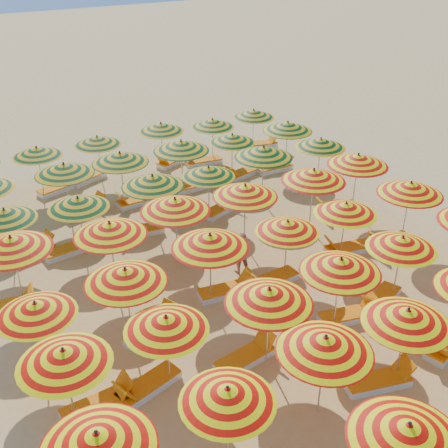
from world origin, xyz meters
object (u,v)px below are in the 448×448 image
(umbrella_7, at_px, (228,395))
(lounger_15, at_px, (153,330))
(lounger_25, at_px, (222,209))
(beachgoer_a, at_px, (187,250))
(lounger_37, at_px, (261,144))
(lounger_22, at_px, (31,253))
(lounger_10, at_px, (99,405))
(lounger_23, at_px, (69,249))
(umbrella_21, at_px, (287,226))
(lounger_21, at_px, (336,208))
(umbrella_41, at_px, (288,127))
(umbrella_46, at_px, (212,123))
(umbrella_31, at_px, (78,203))
(umbrella_25, at_px, (110,229))
(lounger_14, at_px, (381,300))
(umbrella_29, at_px, (358,160))
(umbrella_47, at_px, (254,114))
(umbrella_27, at_px, (245,191))
(lounger_31, at_px, (275,168))
(umbrella_9, at_px, (407,317))
(lounger_20, at_px, (7,307))
(lounger_13, at_px, (349,315))
(lounger_19, at_px, (389,242))
(umbrella_12, at_px, (64,357))
(umbrella_35, at_px, (321,143))
(umbrella_22, at_px, (346,208))
(lounger_28, at_px, (137,201))
(lounger_36, at_px, (203,161))
(umbrella_2, at_px, (408,433))
(umbrella_14, at_px, (269,296))
(umbrella_45, at_px, (161,127))
(umbrella_18, at_px, (36,309))
(umbrella_40, at_px, (232,138))
(umbrella_43, at_px, (37,152))
(lounger_11, at_px, (147,386))
(umbrella_6, at_px, (97,441))
(umbrella_26, at_px, (175,205))
(umbrella_44, at_px, (97,141))
(umbrella_32, at_px, (153,181))
(umbrella_8, at_px, (325,344))
(lounger_17, at_px, (272,280))
(umbrella_23, at_px, (410,188))
(lounger_7, at_px, (379,381))
(beachgoer_b, at_px, (241,253))
(lounger_12, at_px, (246,357))
(lounger_34, at_px, (87,178))
(umbrella_15, at_px, (341,265))
(umbrella_20, at_px, (210,241))
(umbrella_34, at_px, (264,152))
(lounger_24, at_px, (139,231))

(umbrella_7, bearing_deg, lounger_15, 87.98)
(lounger_25, relative_size, beachgoer_a, 1.43)
(lounger_37, bearing_deg, lounger_22, -146.50)
(lounger_10, bearing_deg, lounger_23, 76.62)
(umbrella_21, distance_m, lounger_21, 5.47)
(umbrella_41, distance_m, umbrella_46, 3.54)
(umbrella_31, relative_size, lounger_22, 1.21)
(umbrella_25, bearing_deg, lounger_14, -35.05)
(umbrella_29, distance_m, umbrella_47, 7.51)
(umbrella_27, bearing_deg, lounger_31, 47.24)
(umbrella_9, xyz_separation_m, lounger_20, (-8.20, 7.72, -1.89))
(lounger_13, distance_m, lounger_19, 4.75)
(umbrella_12, bearing_deg, lounger_20, 97.16)
(umbrella_35, relative_size, umbrella_46, 1.27)
(umbrella_22, bearing_deg, lounger_28, 122.80)
(umbrella_9, xyz_separation_m, lounger_36, (1.99, 14.91, -1.89))
(umbrella_2, xyz_separation_m, umbrella_14, (0.02, 4.77, 0.01))
(umbrella_45, relative_size, lounger_21, 1.49)
(umbrella_12, height_order, umbrella_18, umbrella_12)
(lounger_15, bearing_deg, umbrella_12, -167.63)
(umbrella_40, xyz_separation_m, umbrella_43, (-7.79, 2.50, 0.00))
(lounger_11, bearing_deg, umbrella_6, 38.16)
(umbrella_26, relative_size, lounger_31, 1.49)
(umbrella_7, bearing_deg, umbrella_18, 120.39)
(umbrella_9, height_order, lounger_28, umbrella_9)
(umbrella_47, bearing_deg, beachgoer_a, -132.81)
(umbrella_22, distance_m, umbrella_44, 11.45)
(umbrella_26, distance_m, umbrella_32, 2.22)
(umbrella_7, relative_size, lounger_36, 1.21)
(umbrella_6, xyz_separation_m, lounger_15, (2.86, 4.63, -1.93))
(umbrella_8, relative_size, lounger_17, 1.33)
(umbrella_2, xyz_separation_m, lounger_17, (2.07, 7.66, -1.96))
(umbrella_23, relative_size, umbrella_41, 1.01)
(umbrella_18, distance_m, lounger_7, 8.78)
(umbrella_18, height_order, beachgoer_b, umbrella_18)
(umbrella_2, height_order, lounger_37, umbrella_2)
(lounger_13, xyz_separation_m, lounger_31, (4.05, 10.14, 0.00))
(umbrella_47, xyz_separation_m, lounger_37, (0.60, 0.16, -1.75))
(lounger_14, bearing_deg, umbrella_40, -116.72)
(lounger_12, relative_size, lounger_34, 0.99)
(lounger_28, bearing_deg, umbrella_15, 99.37)
(umbrella_14, distance_m, lounger_31, 12.77)
(umbrella_20, xyz_separation_m, umbrella_34, (5.00, 5.05, 0.03))
(umbrella_12, bearing_deg, lounger_24, 59.03)
(umbrella_7, distance_m, umbrella_34, 12.62)
(umbrella_2, distance_m, lounger_14, 7.06)
(umbrella_26, bearing_deg, umbrella_43, 110.29)
(umbrella_9, distance_m, umbrella_34, 10.56)
(umbrella_8, distance_m, umbrella_32, 9.87)
(lounger_15, bearing_deg, umbrella_6, -145.06)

